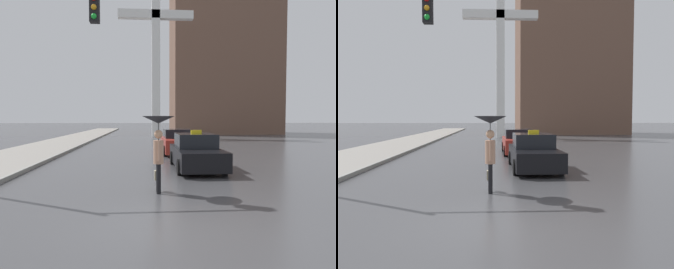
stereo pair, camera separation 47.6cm
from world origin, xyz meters
TOP-DOWN VIEW (x-y plane):
  - ground_plane at (0.00, 0.00)m, footprint 300.00×300.00m
  - taxi at (1.57, 7.40)m, footprint 1.91×4.68m
  - sedan_red at (1.47, 13.46)m, footprint 1.91×4.69m
  - pedestrian_with_umbrella at (-0.23, 3.04)m, footprint 0.92×0.92m
  - traffic_light at (-4.41, 3.72)m, footprint 4.18×0.38m
  - building_tower_near at (10.83, 39.76)m, footprint 14.50×8.97m
  - monument_cross at (0.90, 30.36)m, footprint 8.25×0.90m

SIDE VIEW (x-z plane):
  - ground_plane at x=0.00m, z-range 0.00..0.00m
  - taxi at x=1.57m, z-range -0.14..1.49m
  - sedan_red at x=1.47m, z-range -0.06..1.42m
  - pedestrian_with_umbrella at x=-0.23m, z-range 0.60..2.78m
  - traffic_light at x=-4.41m, z-range 1.20..7.21m
  - monument_cross at x=0.90m, z-range 1.26..20.01m
  - building_tower_near at x=10.83m, z-range 0.00..36.32m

